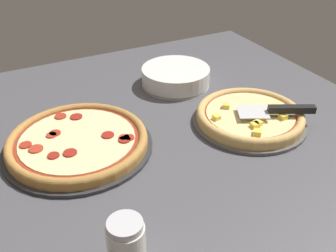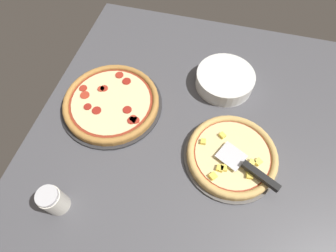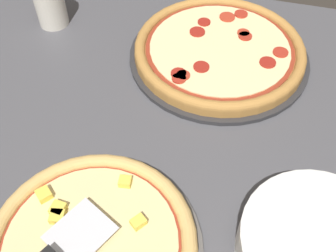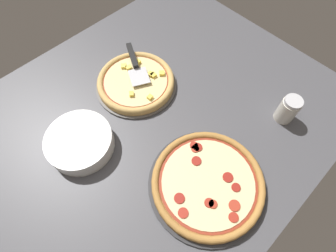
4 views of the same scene
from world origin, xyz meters
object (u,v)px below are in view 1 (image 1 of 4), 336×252
at_px(pizza_back, 78,141).
at_px(serving_spatula, 284,110).
at_px(parmesan_shaker, 127,245).
at_px(pizza_front, 250,115).
at_px(plate_stack, 176,77).

relative_size(pizza_back, serving_spatula, 1.71).
bearing_deg(parmesan_shaker, serving_spatula, -66.92).
xyz_separation_m(serving_spatula, parmesan_shaker, (-0.25, 0.59, 0.00)).
bearing_deg(pizza_front, plate_stack, 12.93).
relative_size(pizza_front, pizza_back, 0.84).
relative_size(serving_spatula, plate_stack, 0.93).
xyz_separation_m(pizza_back, serving_spatula, (-0.16, -0.56, 0.03)).
distance_m(pizza_front, parmesan_shaker, 0.60).
distance_m(pizza_front, serving_spatula, 0.10).
bearing_deg(serving_spatula, pizza_back, 73.98).
height_order(plate_stack, parmesan_shaker, parmesan_shaker).
height_order(pizza_front, serving_spatula, serving_spatula).
distance_m(pizza_front, pizza_back, 0.50).
bearing_deg(pizza_front, parmesan_shaker, 120.75).
bearing_deg(parmesan_shaker, pizza_back, -3.51).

